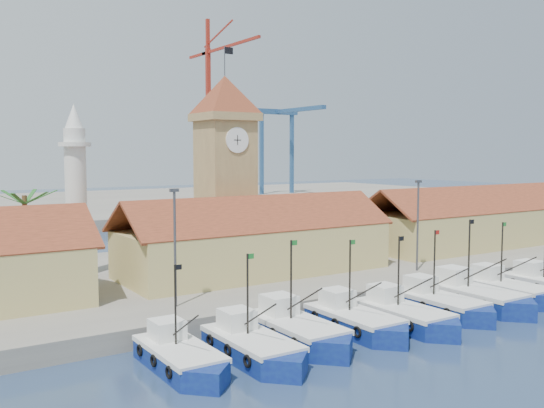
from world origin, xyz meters
TOP-DOWN VIEW (x-y plane):
  - ground at (0.00, 0.00)m, footprint 400.00×400.00m
  - quay at (0.00, 24.00)m, footprint 140.00×32.00m
  - terminal at (0.00, 110.00)m, footprint 240.00×80.00m
  - boat_0 at (-15.68, 2.90)m, footprint 3.26×8.94m
  - boat_1 at (-10.99, 2.07)m, footprint 3.45×9.44m
  - boat_2 at (-6.73, 3.24)m, footprint 3.65×9.99m
  - boat_3 at (-1.61, 3.00)m, footprint 3.47×9.50m
  - boat_4 at (2.47, 2.08)m, footprint 3.50×9.59m
  - boat_5 at (7.43, 2.98)m, footprint 3.51×9.62m
  - boat_6 at (11.73, 2.92)m, footprint 3.83×10.49m
  - boat_7 at (16.34, 3.07)m, footprint 3.56×9.75m
  - hall_center at (0.00, 20.00)m, footprint 27.04×10.13m
  - hall_right at (32.00, 20.00)m, footprint 31.20×10.13m
  - clock_tower at (0.00, 26.00)m, footprint 5.80×5.80m
  - minaret at (-15.00, 28.00)m, footprint 3.00×3.00m
  - palm_tree at (-20.00, 26.00)m, footprint 5.60×5.03m
  - lamp_posts at (0.50, 12.00)m, footprint 80.70×0.25m
  - crane_red_right at (38.39, 103.45)m, footprint 1.00×34.02m
  - gantry at (62.00, 106.65)m, footprint 13.00×22.00m

SIDE VIEW (x-z plane):
  - ground at x=0.00m, z-range 0.00..0.00m
  - boat_0 at x=-15.68m, z-range -2.68..4.08m
  - boat_1 at x=-10.99m, z-range -2.83..4.31m
  - boat_3 at x=-1.61m, z-range -2.85..4.34m
  - boat_4 at x=2.47m, z-range -2.88..4.38m
  - quay at x=0.00m, z-range 0.00..1.50m
  - boat_5 at x=7.43m, z-range -2.89..4.39m
  - boat_7 at x=16.34m, z-range -2.93..4.45m
  - boat_2 at x=-6.73m, z-range -3.00..4.56m
  - boat_6 at x=11.73m, z-range -3.15..4.79m
  - terminal at x=0.00m, z-range 0.00..2.00m
  - hall_center at x=0.00m, z-range 0.18..7.79m
  - hall_right at x=32.00m, z-range 0.18..7.79m
  - palm_tree at x=-20.00m, z-range 2.05..10.44m
  - lamp_posts at x=0.50m, z-range 1.96..10.99m
  - minaret at x=-15.00m, z-range 1.58..17.88m
  - clock_tower at x=0.00m, z-range 0.61..23.31m
  - gantry at x=62.00m, z-range 8.44..31.64m
  - crane_red_right at x=38.39m, z-range 4.52..48.34m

